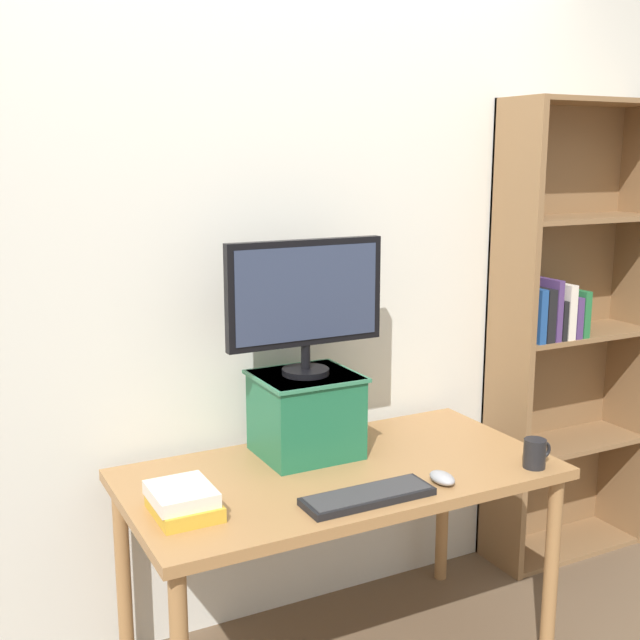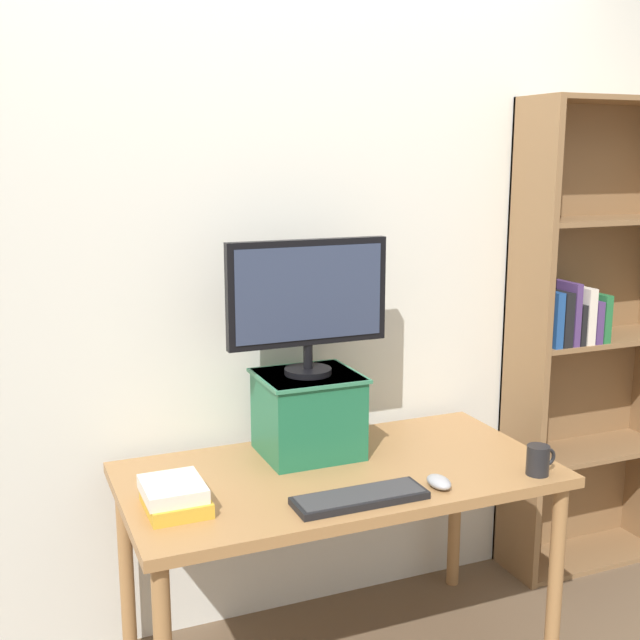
% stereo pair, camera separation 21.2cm
% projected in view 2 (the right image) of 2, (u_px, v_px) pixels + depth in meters
% --- Properties ---
extents(back_wall, '(7.00, 0.08, 2.60)m').
position_uv_depth(back_wall, '(288.00, 275.00, 2.93)').
color(back_wall, silver).
rests_on(back_wall, ground_plane).
extents(desk, '(1.41, 0.72, 0.72)m').
position_uv_depth(desk, '(339.00, 491.00, 2.64)').
color(desk, '#9E7042').
rests_on(desk, ground_plane).
extents(bookshelf_unit, '(0.74, 0.28, 1.95)m').
position_uv_depth(bookshelf_unit, '(588.00, 336.00, 3.33)').
color(bookshelf_unit, olive).
rests_on(bookshelf_unit, ground_plane).
extents(riser_box, '(0.34, 0.31, 0.28)m').
position_uv_depth(riser_box, '(308.00, 412.00, 2.74)').
color(riser_box, '#1E6642').
rests_on(riser_box, desk).
extents(computer_monitor, '(0.56, 0.16, 0.46)m').
position_uv_depth(computer_monitor, '(308.00, 298.00, 2.66)').
color(computer_monitor, black).
rests_on(computer_monitor, riser_box).
extents(keyboard, '(0.41, 0.13, 0.02)m').
position_uv_depth(keyboard, '(360.00, 498.00, 2.39)').
color(keyboard, black).
rests_on(keyboard, desk).
extents(computer_mouse, '(0.06, 0.10, 0.04)m').
position_uv_depth(computer_mouse, '(439.00, 482.00, 2.49)').
color(computer_mouse, '#99999E').
rests_on(computer_mouse, desk).
extents(book_stack, '(0.18, 0.22, 0.08)m').
position_uv_depth(book_stack, '(174.00, 496.00, 2.33)').
color(book_stack, gold).
rests_on(book_stack, desk).
extents(coffee_mug, '(0.11, 0.07, 0.10)m').
position_uv_depth(coffee_mug, '(539.00, 460.00, 2.58)').
color(coffee_mug, black).
rests_on(coffee_mug, desk).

